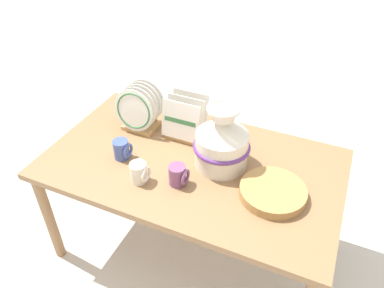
% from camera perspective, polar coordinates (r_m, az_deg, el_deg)
% --- Properties ---
extents(ground_plane, '(14.00, 14.00, 0.00)m').
position_cam_1_polar(ground_plane, '(2.33, 0.00, -14.96)').
color(ground_plane, beige).
extents(display_table, '(1.45, 0.85, 0.65)m').
position_cam_1_polar(display_table, '(1.90, 0.00, -4.23)').
color(display_table, olive).
rests_on(display_table, ground_plane).
extents(ceramic_vase, '(0.28, 0.28, 0.33)m').
position_cam_1_polar(ceramic_vase, '(1.76, 4.59, 0.48)').
color(ceramic_vase, silver).
rests_on(ceramic_vase, display_table).
extents(dish_rack_round_plates, '(0.23, 0.17, 0.26)m').
position_cam_1_polar(dish_rack_round_plates, '(2.04, -8.07, 5.14)').
color(dish_rack_round_plates, tan).
rests_on(dish_rack_round_plates, display_table).
extents(dish_rack_square_plates, '(0.21, 0.16, 0.23)m').
position_cam_1_polar(dish_rack_square_plates, '(1.98, -1.03, 3.31)').
color(dish_rack_square_plates, tan).
rests_on(dish_rack_square_plates, display_table).
extents(wicker_charger_stack, '(0.30, 0.30, 0.04)m').
position_cam_1_polar(wicker_charger_stack, '(1.70, 12.21, -7.17)').
color(wicker_charger_stack, '#AD7F47').
rests_on(wicker_charger_stack, display_table).
extents(mug_cream_glaze, '(0.09, 0.08, 0.10)m').
position_cam_1_polar(mug_cream_glaze, '(1.74, -8.01, -4.34)').
color(mug_cream_glaze, silver).
rests_on(mug_cream_glaze, display_table).
extents(mug_cobalt_glaze, '(0.09, 0.08, 0.10)m').
position_cam_1_polar(mug_cobalt_glaze, '(1.88, -10.61, -0.82)').
color(mug_cobalt_glaze, '#42569E').
rests_on(mug_cobalt_glaze, display_table).
extents(mug_plum_glaze, '(0.09, 0.08, 0.10)m').
position_cam_1_polar(mug_plum_glaze, '(1.71, -2.06, -4.80)').
color(mug_plum_glaze, '#7A4770').
rests_on(mug_plum_glaze, display_table).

